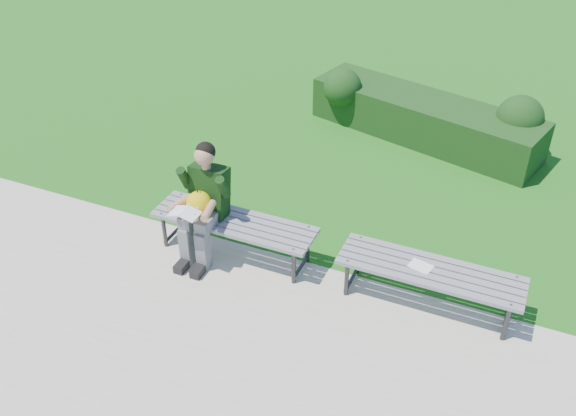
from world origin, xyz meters
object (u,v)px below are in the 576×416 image
bench_right (430,273)px  bench_left (234,225)px  hedge (428,116)px  paper_sheet (421,266)px  seated_boy (203,200)px

bench_right → bench_left: bearing=-178.8°
bench_left → bench_right: bearing=1.2°
hedge → paper_sheet: 3.54m
hedge → bench_left: 3.74m
paper_sheet → seated_boy: bearing=-176.4°
bench_left → bench_right: same height
bench_right → seated_boy: bearing=-176.6°
hedge → paper_sheet: hedge is taller
hedge → seated_boy: (-1.59, -3.60, 0.36)m
bench_left → hedge: bearing=69.8°
bench_left → paper_sheet: (2.02, 0.05, 0.06)m
bench_left → bench_right: 2.12m
hedge → bench_left: (-1.29, -3.51, 0.06)m
hedge → bench_right: size_ratio=1.92×
bench_left → seated_boy: bearing=-161.8°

